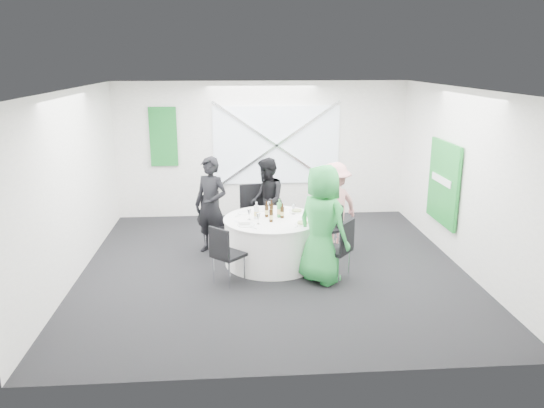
{
  "coord_description": "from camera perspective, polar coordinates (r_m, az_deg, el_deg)",
  "views": [
    {
      "loc": [
        -0.61,
        -7.89,
        3.23
      ],
      "look_at": [
        0.0,
        0.2,
        1.0
      ],
      "focal_mm": 35.0,
      "sensor_mm": 36.0,
      "label": 1
    }
  ],
  "objects": [
    {
      "name": "banquet_table",
      "position": [
        8.6,
        -0.0,
        -3.98
      ],
      "size": [
        1.56,
        1.56,
        0.76
      ],
      "color": "white",
      "rests_on": "floor"
    },
    {
      "name": "wine_glass_d",
      "position": [
        8.16,
        -1.49,
        -1.33
      ],
      "size": [
        0.07,
        0.07,
        0.17
      ],
      "color": "white",
      "rests_on": "banquet_table"
    },
    {
      "name": "wine_glass_a",
      "position": [
        8.81,
        -0.32,
        -0.06
      ],
      "size": [
        0.07,
        0.07,
        0.17
      ],
      "color": "white",
      "rests_on": "banquet_table"
    },
    {
      "name": "person_woman_pink",
      "position": [
        9.23,
        6.67,
        -0.21
      ],
      "size": [
        1.09,
        0.89,
        1.53
      ],
      "primitive_type": "imported",
      "rotation": [
        0.0,
        0.0,
        -2.63
      ],
      "color": "#DA8E8D",
      "rests_on": "floor"
    },
    {
      "name": "wall_front",
      "position": [
        5.25,
        2.65,
        -5.05
      ],
      "size": [
        6.0,
        0.0,
        6.0
      ],
      "primitive_type": "plane",
      "rotation": [
        -1.57,
        0.0,
        0.0
      ],
      "color": "silver",
      "rests_on": "floor"
    },
    {
      "name": "ceiling",
      "position": [
        7.92,
        0.11,
        12.26
      ],
      "size": [
        6.0,
        6.0,
        0.0
      ],
      "primitive_type": "plane",
      "rotation": [
        3.14,
        0.0,
        0.0
      ],
      "color": "silver",
      "rests_on": "wall_back"
    },
    {
      "name": "beer_bottle_d",
      "position": [
        8.28,
        -0.1,
        -1.29
      ],
      "size": [
        0.06,
        0.06,
        0.25
      ],
      "color": "#341D09",
      "rests_on": "banquet_table"
    },
    {
      "name": "knife_e",
      "position": [
        8.0,
        -1.94,
        -2.6
      ],
      "size": [
        0.11,
        0.12,
        0.01
      ],
      "primitive_type": "cube",
      "rotation": [
        0.0,
        0.0,
        -2.44
      ],
      "color": "silver",
      "rests_on": "banquet_table"
    },
    {
      "name": "green_water_bottle",
      "position": [
        8.52,
        0.79,
        -0.66
      ],
      "size": [
        0.08,
        0.08,
        0.3
      ],
      "color": "green",
      "rests_on": "banquet_table"
    },
    {
      "name": "wall_back",
      "position": [
        11.06,
        -1.1,
        5.85
      ],
      "size": [
        6.0,
        0.0,
        6.0
      ],
      "primitive_type": "plane",
      "rotation": [
        1.57,
        0.0,
        0.0
      ],
      "color": "silver",
      "rests_on": "floor"
    },
    {
      "name": "clear_water_bottle",
      "position": [
        8.44,
        -1.69,
        -0.9
      ],
      "size": [
        0.08,
        0.08,
        0.28
      ],
      "color": "silver",
      "rests_on": "banquet_table"
    },
    {
      "name": "person_woman_green",
      "position": [
        7.79,
        5.4,
        -2.2
      ],
      "size": [
        1.0,
        1.02,
        1.77
      ],
      "primitive_type": "imported",
      "rotation": [
        0.0,
        0.0,
        2.29
      ],
      "color": "green",
      "rests_on": "floor"
    },
    {
      "name": "person_man_back",
      "position": [
        9.46,
        -0.58,
        0.33
      ],
      "size": [
        0.43,
        0.76,
        1.55
      ],
      "primitive_type": "imported",
      "rotation": [
        0.0,
        0.0,
        -1.55
      ],
      "color": "black",
      "rests_on": "floor"
    },
    {
      "name": "chair_back_left",
      "position": [
        9.25,
        -6.08,
        -1.36
      ],
      "size": [
        0.63,
        0.63,
        0.99
      ],
      "rotation": [
        0.0,
        0.0,
        0.88
      ],
      "color": "black",
      "rests_on": "floor"
    },
    {
      "name": "green_sign",
      "position": [
        9.42,
        17.95,
        2.18
      ],
      "size": [
        0.05,
        1.2,
        1.4
      ],
      "primitive_type": "cube",
      "color": "#18852B",
      "rests_on": "wall_right"
    },
    {
      "name": "beer_bottle_a",
      "position": [
        8.54,
        -0.58,
        -0.75
      ],
      "size": [
        0.06,
        0.06,
        0.26
      ],
      "color": "#341D09",
      "rests_on": "banquet_table"
    },
    {
      "name": "plate_back_left",
      "position": [
        8.77,
        -2.93,
        -0.95
      ],
      "size": [
        0.25,
        0.25,
        0.01
      ],
      "color": "white",
      "rests_on": "banquet_table"
    },
    {
      "name": "person_man_back_left",
      "position": [
        9.01,
        -6.58,
        -0.16
      ],
      "size": [
        0.72,
        0.65,
        1.66
      ],
      "primitive_type": "imported",
      "rotation": [
        0.0,
        0.0,
        -0.54
      ],
      "color": "black",
      "rests_on": "floor"
    },
    {
      "name": "wall_left",
      "position": [
        8.44,
        -20.66,
        1.85
      ],
      "size": [
        0.0,
        6.0,
        6.0
      ],
      "primitive_type": "plane",
      "rotation": [
        1.57,
        0.0,
        1.57
      ],
      "color": "silver",
      "rests_on": "floor"
    },
    {
      "name": "plate_front_left",
      "position": [
        8.15,
        -2.82,
        -2.24
      ],
      "size": [
        0.27,
        0.27,
        0.01
      ],
      "color": "white",
      "rests_on": "banquet_table"
    },
    {
      "name": "fork_d",
      "position": [
        8.85,
        -2.81,
        -0.83
      ],
      "size": [
        0.08,
        0.14,
        0.01
      ],
      "primitive_type": "cube",
      "rotation": [
        0.0,
        0.0,
        2.65
      ],
      "color": "silver",
      "rests_on": "banquet_table"
    },
    {
      "name": "fork_c",
      "position": [
        8.65,
        3.65,
        -1.22
      ],
      "size": [
        0.09,
        0.14,
        0.01
      ],
      "primitive_type": "cube",
      "rotation": [
        0.0,
        0.0,
        0.52
      ],
      "color": "silver",
      "rests_on": "banquet_table"
    },
    {
      "name": "window_brace_a",
      "position": [
        10.98,
        0.49,
        6.32
      ],
      "size": [
        2.63,
        0.05,
        1.84
      ],
      "primitive_type": "cube",
      "rotation": [
        0.0,
        0.97,
        0.0
      ],
      "color": "silver",
      "rests_on": "window_panel"
    },
    {
      "name": "wall_right",
      "position": [
        8.87,
        19.84,
        2.54
      ],
      "size": [
        0.0,
        6.0,
        6.0
      ],
      "primitive_type": "plane",
      "rotation": [
        1.57,
        0.0,
        -1.57
      ],
      "color": "silver",
      "rests_on": "floor"
    },
    {
      "name": "knife_c",
      "position": [
        8.93,
        2.14,
        -0.67
      ],
      "size": [
        0.09,
        0.13,
        0.01
      ],
      "primitive_type": "cube",
      "rotation": [
        0.0,
        0.0,
        0.58
      ],
      "color": "silver",
      "rests_on": "banquet_table"
    },
    {
      "name": "fork_b",
      "position": [
        9.0,
        1.12,
        -0.53
      ],
      "size": [
        0.15,
        0.03,
        0.01
      ],
      "primitive_type": "cube",
      "rotation": [
        0.0,
        0.0,
        1.48
      ],
      "color": "silver",
      "rests_on": "banquet_table"
    },
    {
      "name": "chair_front_left",
      "position": [
        7.79,
        -5.11,
        -5.05
      ],
      "size": [
        0.57,
        0.57,
        0.89
      ],
      "rotation": [
        0.0,
        0.0,
        2.38
      ],
      "color": "black",
      "rests_on": "floor"
    },
    {
      "name": "chair_back",
      "position": [
        9.64,
        -2.0,
        -0.44
      ],
      "size": [
        0.55,
        0.56,
        1.03
      ],
      "rotation": [
        0.0,
        0.0,
        0.21
      ],
      "color": "black",
      "rests_on": "floor"
    },
    {
      "name": "chair_front_right",
      "position": [
        7.96,
        7.29,
        -4.39
      ],
      "size": [
        0.6,
        0.6,
        0.94
      ],
      "rotation": [
        0.0,
        0.0,
        4.04
      ],
      "color": "black",
      "rests_on": "floor"
    },
    {
      "name": "beer_bottle_c",
      "position": [
        8.49,
        1.11,
        -0.91
      ],
      "size": [
        0.06,
        0.06,
        0.24
      ],
      "color": "#341D09",
      "rests_on": "banquet_table"
    },
    {
      "name": "plate_back_right",
      "position": [
        8.83,
        2.66,
        -0.77
      ],
      "size": [
        0.26,
        0.26,
        0.04
      ],
      "color": "white",
      "rests_on": "banquet_table"
    },
    {
      "name": "wine_glass_e",
      "position": [
        8.39,
        -2.47,
        -0.87
      ],
      "size": [
        0.07,
        0.07,
        0.17
      ],
      "color": "white",
      "rests_on": "banquet_table"
    },
    {
      "name": "fork_e",
      "position": [
        8.29,
        -3.69,
        -1.98
      ],
      "size": [
        0.1,
        0.13,
        0.01
      ],
      "primitive_type": "cube",
      "rotation": [
        0.0,
        0.0,
        -2.53
      ],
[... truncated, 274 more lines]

